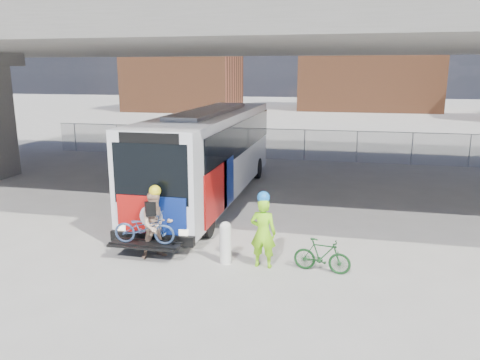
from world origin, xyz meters
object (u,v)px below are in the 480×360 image
(bollard, at_px, (226,241))
(cyclist_tan, at_px, (156,224))
(bus, at_px, (210,148))
(cyclist_hivis, at_px, (263,231))
(bike_parked, at_px, (322,256))

(bollard, height_order, cyclist_tan, cyclist_tan)
(bollard, bearing_deg, bus, 109.61)
(bollard, relative_size, cyclist_tan, 0.57)
(cyclist_hivis, bearing_deg, bus, -59.22)
(cyclist_hivis, relative_size, bike_parked, 1.39)
(bus, relative_size, cyclist_hivis, 6.14)
(bus, bearing_deg, cyclist_tan, -87.72)
(bus, relative_size, bollard, 10.79)
(cyclist_tan, distance_m, bike_parked, 4.65)
(bus, xyz_separation_m, cyclist_hivis, (3.29, -6.33, -1.09))
(bollard, distance_m, bike_parked, 2.62)
(bollard, xyz_separation_m, cyclist_tan, (-2.00, -0.00, 0.35))
(bollard, distance_m, cyclist_hivis, 1.10)
(bus, distance_m, bike_parked, 8.15)
(bollard, bearing_deg, cyclist_hivis, -0.00)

